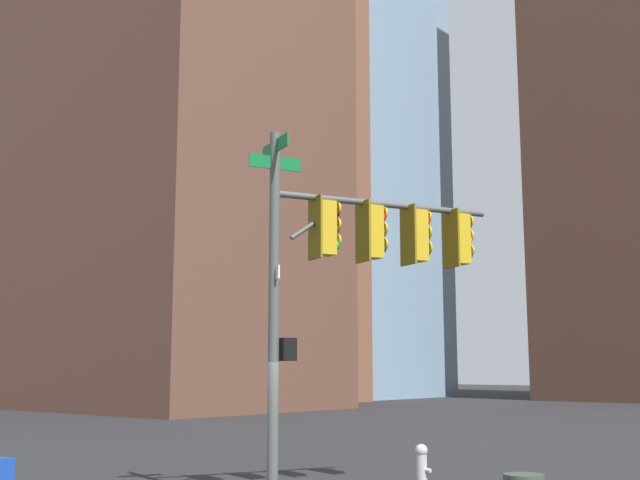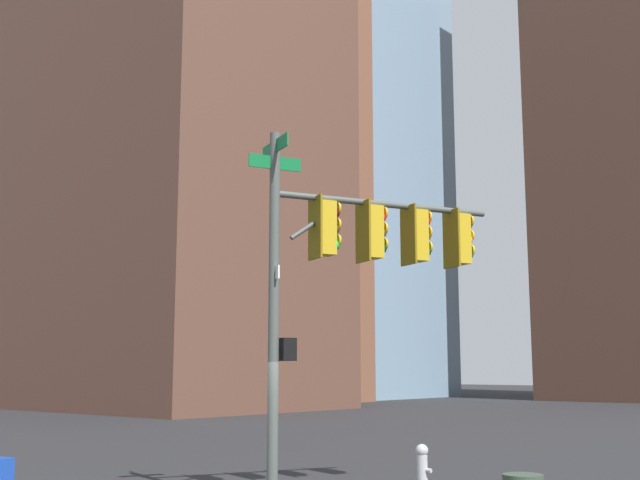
# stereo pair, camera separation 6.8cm
# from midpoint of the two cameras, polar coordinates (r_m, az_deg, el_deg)

# --- Properties ---
(signal_pole_assembly) EXTENTS (2.50, 4.64, 6.61)m
(signal_pole_assembly) POSITION_cam_midpoint_polar(r_m,az_deg,el_deg) (15.25, 3.10, -0.86)
(signal_pole_assembly) COLOR #4C514C
(signal_pole_assembly) RESTS_ON ground_plane
(fire_hydrant) EXTENTS (0.34, 0.26, 0.87)m
(fire_hydrant) POSITION_cam_midpoint_polar(r_m,az_deg,el_deg) (17.22, 7.28, -15.28)
(fire_hydrant) COLOR #B2B2B7
(fire_hydrant) RESTS_ON ground_plane
(building_brick_nearside) EXTENTS (19.02, 14.71, 44.85)m
(building_brick_nearside) POSITION_cam_midpoint_polar(r_m,az_deg,el_deg) (55.47, -10.09, 12.35)
(building_brick_nearside) COLOR brown
(building_brick_nearside) RESTS_ON ground_plane
(building_brick_midblock) EXTENTS (22.09, 19.50, 38.93)m
(building_brick_midblock) POSITION_cam_midpoint_polar(r_m,az_deg,el_deg) (63.13, -9.77, 6.86)
(building_brick_midblock) COLOR brown
(building_brick_midblock) RESTS_ON ground_plane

